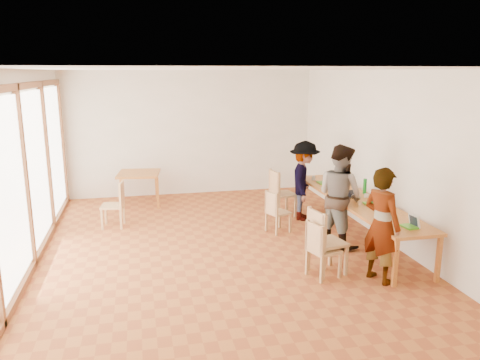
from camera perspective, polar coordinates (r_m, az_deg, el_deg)
The scene contains 25 objects.
ground at distance 8.01m, azimuth -2.44°, elevation -8.65°, with size 8.00×8.00×0.00m, color #AC5C29.
wall_back at distance 11.49m, azimuth -6.01°, elevation 5.69°, with size 6.00×0.10×3.00m, color white.
wall_front at distance 3.85m, azimuth 7.91°, elevation -9.35°, with size 6.00×0.10×3.00m, color white.
wall_right at distance 8.61m, azimuth 17.55°, elevation 2.68°, with size 0.10×8.00×3.00m, color white.
window_wall at distance 7.66m, azimuth -24.92°, elevation 0.84°, with size 0.10×8.00×3.00m, color white.
ceiling at distance 7.44m, azimuth -2.68°, elevation 13.50°, with size 6.00×8.00×0.04m, color white.
communal_table at distance 8.62m, azimuth 14.00°, elevation -2.52°, with size 0.80×4.00×0.75m.
side_table at distance 10.78m, azimuth -12.23°, elevation 0.49°, with size 0.90×0.90×0.75m.
chair_near at distance 6.94m, azimuth 9.64°, elevation -7.70°, with size 0.50×0.50×0.45m.
chair_mid at distance 7.05m, azimuth 9.97°, elevation -6.60°, with size 0.55×0.55×0.53m.
chair_far at distance 8.75m, azimuth 4.27°, elevation -3.39°, with size 0.48×0.48×0.42m.
chair_empty at distance 9.74m, azimuth 4.74°, elevation -1.03°, with size 0.53×0.53×0.52m.
chair_spare at distance 9.36m, azimuth -14.75°, elevation -2.33°, with size 0.47×0.47×0.48m.
person_near at distance 6.95m, azimuth 16.88°, elevation -5.28°, with size 0.61×0.40×1.68m, color gray.
person_mid at distance 8.20m, azimuth 12.08°, elevation -1.88°, with size 0.86×0.67×1.78m, color gray.
person_far at distance 9.54m, azimuth 7.82°, elevation -0.10°, with size 1.04×0.60×1.62m, color gray.
laptop_near at distance 7.27m, azimuth 20.18°, elevation -5.02°, with size 0.23×0.25×0.20m.
laptop_mid at distance 8.29m, azimuth 15.76°, elevation -2.54°, with size 0.21×0.24×0.19m.
laptop_far at distance 9.63m, azimuth 10.31°, elevation -0.06°, with size 0.22×0.26×0.21m.
yellow_mug at distance 9.84m, azimuth 11.39°, elevation 0.07°, with size 0.11×0.11×0.09m, color gold.
green_bottle at distance 8.98m, azimuth 14.98°, elevation -0.73°, with size 0.07×0.07×0.28m, color #12771C.
clear_glass at distance 9.88m, azimuth 8.96°, elevation 0.23°, with size 0.07×0.07×0.09m, color silver.
condiment_cup at distance 8.74m, azimuth 15.13°, elevation -1.85°, with size 0.08×0.08×0.06m, color white.
pink_phone at distance 9.84m, azimuth 10.48°, elevation -0.10°, with size 0.05×0.10×0.01m, color #DD4863.
black_pouch at distance 8.72m, azimuth 13.43°, elevation -1.69°, with size 0.16×0.26×0.09m, color black.
Camera 1 is at (-1.27, -7.33, 2.96)m, focal length 35.00 mm.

